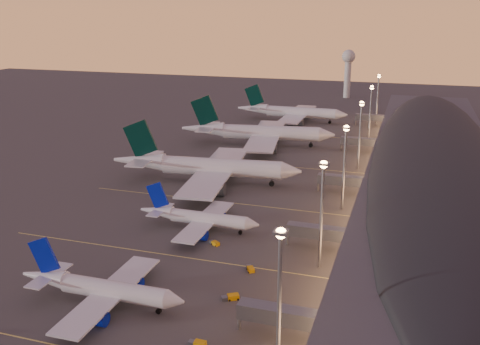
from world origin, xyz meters
name	(u,v)px	position (x,y,z in m)	size (l,w,h in m)	color
ground	(178,247)	(0.00, 0.00, 0.00)	(700.00, 700.00, 0.00)	#43403E
airliner_narrow_south	(101,289)	(-3.60, -29.95, 3.41)	(36.83, 32.78, 13.20)	silver
airliner_narrow_north	(198,218)	(0.50, 12.57, 3.22)	(34.68, 30.82, 12.45)	silver
airliner_wide_near	(206,167)	(-12.96, 52.30, 5.54)	(67.27, 61.73, 21.52)	silver
airliner_wide_mid	(257,133)	(-10.76, 109.78, 5.65)	(68.55, 63.10, 21.96)	silver
airliner_wide_far	(292,112)	(-8.12, 167.19, 4.99)	(60.30, 54.64, 19.37)	silver
terminal_building	(433,161)	(61.84, 72.47, 8.78)	(56.35, 255.00, 17.46)	#45454A
light_masts	(355,135)	(36.00, 65.00, 17.55)	(2.20, 217.20, 25.90)	gray
radar_tower	(348,65)	(10.00, 260.00, 21.87)	(9.00, 9.00, 32.50)	silver
lane_markings	(229,197)	(0.00, 40.00, 0.01)	(90.00, 180.36, 0.00)	#D8C659
baggage_tug_a	(198,343)	(20.64, -37.28, 0.44)	(3.27, 1.51, 0.96)	orange
baggage_tug_b	(231,297)	(21.10, -20.28, 0.50)	(3.86, 3.07, 1.09)	orange
baggage_tug_c	(215,243)	(8.32, 4.20, 0.43)	(3.31, 2.73, 0.94)	orange
baggage_tug_d	(250,269)	(21.17, -6.67, 0.45)	(2.85, 3.45, 0.98)	orange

